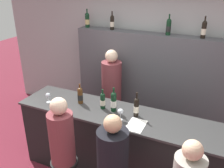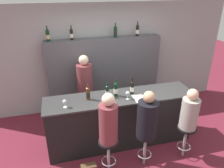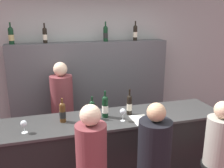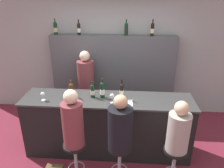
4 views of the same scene
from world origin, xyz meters
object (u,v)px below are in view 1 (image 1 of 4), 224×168
Objects in this scene: wine_bottle_counter_0 at (80,95)px; wine_glass_1 at (120,112)px; wine_bottle_counter_3 at (136,107)px; wine_bottle_counter_1 at (103,100)px; wine_bottle_counter_2 at (114,101)px; wine_bottle_backbar_1 at (112,22)px; bartender at (111,97)px; guest_seated_left at (61,135)px; wine_bottle_backbar_0 at (87,20)px; guest_seated_middle at (113,153)px; wine_glass_0 at (48,96)px; wine_bottle_backbar_2 at (169,27)px; wine_bottle_backbar_3 at (204,29)px.

wine_bottle_counter_0 reaches higher than wine_glass_1.
wine_bottle_counter_1 is at bearing -180.00° from wine_bottle_counter_3.
wine_bottle_backbar_1 reaches higher than wine_bottle_counter_2.
bartender reaches higher than wine_bottle_counter_1.
guest_seated_left reaches higher than wine_glass_1.
wine_bottle_backbar_0 is (-0.96, 1.30, 0.81)m from wine_bottle_counter_1.
wine_bottle_counter_3 is at bearing 90.72° from guest_seated_middle.
wine_bottle_backbar_2 is at bearing 48.65° from wine_glass_0.
wine_bottle_counter_0 is 1.04× the size of wine_bottle_counter_1.
wine_bottle_counter_1 is 0.80m from wine_glass_0.
wine_glass_1 is at bearing -44.98° from wine_bottle_counter_2.
wine_bottle_counter_0 is 0.18× the size of bartender.
wine_bottle_backbar_0 is 1.46m from bartender.
wine_bottle_backbar_0 reaches higher than wine_bottle_counter_0.
bartender is at bearing 85.75° from wine_bottle_counter_0.
wine_glass_1 is at bearing -27.29° from wine_bottle_counter_1.
wine_bottle_backbar_2 is (0.52, 1.30, 0.81)m from wine_bottle_counter_1.
wine_bottle_backbar_2 is (0.35, 1.30, 0.79)m from wine_bottle_counter_2.
wine_glass_1 is 0.10× the size of bartender.
wine_bottle_backbar_1 is at bearing 180.00° from wine_bottle_backbar_2.
wine_glass_1 reaches higher than wine_glass_0.
wine_bottle_backbar_2 is at bearing 71.59° from guest_seated_left.
wine_bottle_backbar_1 is at bearing 0.00° from wine_bottle_backbar_0.
wine_bottle_counter_2 is at bearing -124.08° from wine_bottle_backbar_3.
wine_bottle_counter_1 is 0.87× the size of wine_bottle_backbar_2.
wine_glass_1 is at bearing -96.88° from wine_bottle_backbar_2.
guest_seated_middle is at bearing 0.00° from guest_seated_left.
guest_seated_middle is (-0.02, -2.04, -0.98)m from wine_bottle_backbar_2.
wine_bottle_backbar_2 is 2.06× the size of wine_glass_1.
wine_bottle_counter_3 is 1.02× the size of wine_bottle_backbar_3.
wine_glass_0 is (-0.32, -1.48, -0.82)m from wine_bottle_backbar_1.
wine_bottle_backbar_3 is 1.83m from wine_glass_1.
wine_bottle_counter_1 is 0.90× the size of wine_bottle_backbar_1.
bartender is (-0.63, 1.07, -0.42)m from wine_glass_1.
wine_bottle_backbar_0 is at bearing 130.84° from wine_bottle_counter_2.
wine_bottle_backbar_1 is 1.98× the size of wine_glass_1.
wine_bottle_backbar_3 is (0.56, 1.30, 0.80)m from wine_bottle_counter_3.
wine_bottle_counter_2 is 1.03× the size of wine_bottle_backbar_3.
wine_bottle_counter_0 is at bearing 180.00° from wine_bottle_counter_3.
wine_bottle_backbar_2 is at bearing 88.53° from wine_bottle_counter_3.
wine_bottle_backbar_3 is at bearing -0.00° from wine_bottle_backbar_0.
wine_bottle_backbar_3 is 2.49m from wine_glass_0.
wine_glass_1 is at bearing 105.31° from guest_seated_middle.
wine_bottle_counter_0 is 1.14m from guest_seated_middle.
wine_bottle_backbar_0 is at bearing 126.48° from wine_bottle_counter_1.
wine_bottle_counter_3 is 1.08× the size of wine_bottle_backbar_1.
wine_bottle_counter_1 reaches higher than wine_glass_0.
guest_seated_middle is (0.01, -0.74, -0.19)m from wine_bottle_counter_3.
wine_bottle_backbar_1 is at bearing 180.00° from wine_bottle_backbar_3.
guest_seated_middle is at bearing -64.43° from bartender.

